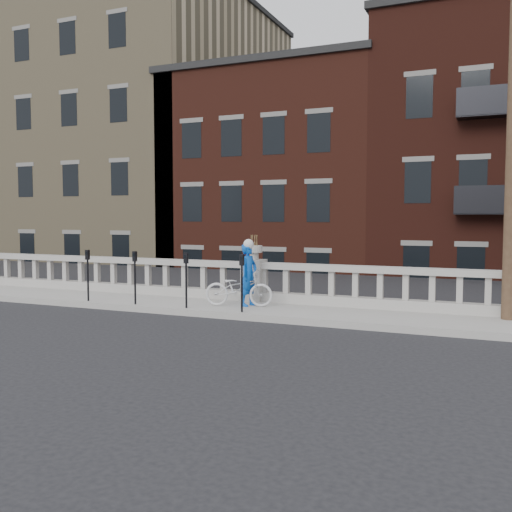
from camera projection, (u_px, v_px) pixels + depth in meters
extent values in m
plane|color=black|center=(177.00, 334.00, 11.61)|extent=(120.00, 120.00, 0.00)
cube|color=gray|center=(239.00, 309.00, 14.35)|extent=(32.00, 2.20, 0.15)
cube|color=gray|center=(254.00, 296.00, 15.21)|extent=(28.00, 0.34, 0.25)
cube|color=gray|center=(254.00, 265.00, 15.15)|extent=(28.00, 0.34, 0.16)
cube|color=gray|center=(254.00, 280.00, 15.18)|extent=(0.55, 0.55, 1.10)
cylinder|color=gray|center=(254.00, 256.00, 15.13)|extent=(0.24, 0.24, 0.20)
cylinder|color=gray|center=(254.00, 249.00, 15.12)|extent=(0.44, 0.44, 0.18)
cube|color=#605E59|center=(259.00, 391.00, 15.72)|extent=(36.00, 0.50, 5.15)
cube|color=black|center=(393.00, 338.00, 35.76)|extent=(80.00, 44.00, 0.50)
cube|color=#595651|center=(253.00, 367.00, 20.35)|extent=(16.00, 7.00, 4.00)
cube|color=#8D7D5B|center=(119.00, 176.00, 37.16)|extent=(18.00, 16.00, 20.00)
cube|color=black|center=(116.00, 17.00, 36.44)|extent=(18.30, 16.30, 0.30)
cube|color=#441C13|center=(303.00, 223.00, 31.33)|extent=(10.00, 14.00, 14.00)
cube|color=black|center=(304.00, 91.00, 30.82)|extent=(10.30, 14.30, 0.30)
cube|color=#3A1610|center=(501.00, 209.00, 27.33)|extent=(10.00, 14.00, 15.50)
cube|color=black|center=(506.00, 40.00, 26.78)|extent=(10.30, 14.30, 0.30)
cylinder|color=black|center=(88.00, 280.00, 15.12)|extent=(0.05, 0.05, 1.10)
cube|color=black|center=(87.00, 255.00, 15.07)|extent=(0.10, 0.08, 0.26)
cube|color=black|center=(86.00, 253.00, 15.03)|extent=(0.06, 0.01, 0.08)
cylinder|color=black|center=(135.00, 283.00, 14.53)|extent=(0.05, 0.05, 1.10)
cube|color=black|center=(135.00, 256.00, 14.48)|extent=(0.10, 0.08, 0.26)
cube|color=black|center=(134.00, 255.00, 14.44)|extent=(0.06, 0.01, 0.08)
cylinder|color=black|center=(186.00, 286.00, 13.94)|extent=(0.05, 0.05, 1.10)
cube|color=black|center=(186.00, 258.00, 13.89)|extent=(0.10, 0.08, 0.26)
cube|color=black|center=(185.00, 257.00, 13.84)|extent=(0.06, 0.01, 0.08)
cylinder|color=black|center=(242.00, 289.00, 13.34)|extent=(0.05, 0.05, 1.10)
cube|color=black|center=(242.00, 260.00, 13.30)|extent=(0.10, 0.08, 0.26)
cube|color=black|center=(241.00, 258.00, 13.25)|extent=(0.06, 0.01, 0.08)
imported|color=silver|center=(239.00, 288.00, 14.26)|extent=(1.80, 0.98, 0.90)
imported|color=#0B4AB1|center=(249.00, 275.00, 14.28)|extent=(0.48, 0.63, 1.57)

